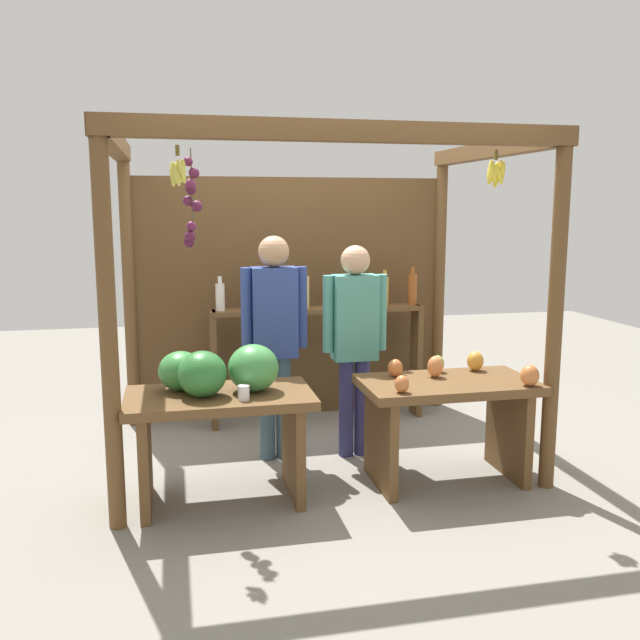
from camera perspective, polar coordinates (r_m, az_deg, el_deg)
name	(u,v)px	position (r m, az deg, el deg)	size (l,w,h in m)	color
ground_plane	(315,451)	(5.28, -0.46, -10.96)	(12.00, 12.00, 0.00)	gray
market_stall	(303,268)	(5.39, -1.47, 4.43)	(2.87, 2.06, 2.33)	brown
fruit_counter_left	(219,400)	(4.30, -8.50, -6.70)	(1.16, 0.64, 1.00)	brown
fruit_counter_right	(447,406)	(4.67, 10.67, -7.14)	(1.16, 0.64, 0.85)	brown
bottle_shelf_unit	(319,330)	(5.79, -0.09, -0.81)	(1.84, 0.22, 1.34)	brown
vendor_man	(274,327)	(4.89, -3.85, -0.59)	(0.48, 0.22, 1.64)	#3A5463
vendor_woman	(355,332)	(4.96, 2.94, -1.02)	(0.48, 0.21, 1.57)	navy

